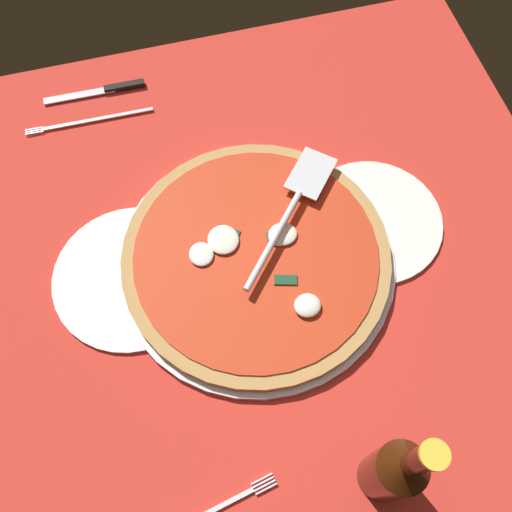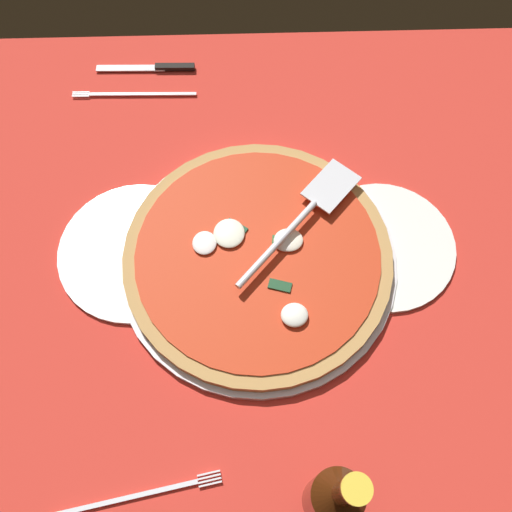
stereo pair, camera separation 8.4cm
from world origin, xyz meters
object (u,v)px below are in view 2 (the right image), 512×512
Objects in this scene: pizza_server at (300,217)px; dinner_plate_right at (382,246)px; dinner_plate_left at (134,251)px; pizza at (256,256)px; place_setting_far at (144,82)px; beer_bottle at (332,498)px.

dinner_plate_right is at bearing -61.43° from pizza_server.
dinner_plate_left is 18.78cm from pizza.
dinner_plate_right is 0.55× the size of pizza.
pizza_server reaches higher than dinner_plate_left.
place_setting_far is (-38.28, 33.95, -0.14)cm from dinner_plate_right.
pizza_server is at bearing 91.31° from beer_bottle.
place_setting_far is 74.99cm from beer_bottle.
beer_bottle reaches higher than dinner_plate_right.
pizza is 1.83× the size of place_setting_far.
dinner_plate_left is 33.81cm from place_setting_far.
beer_bottle is at bearing 112.15° from place_setting_far.
dinner_plate_left is 0.59× the size of pizza.
dinner_plate_right is 13.65cm from pizza_server.
dinner_plate_right is 38.51cm from beer_bottle.
pizza_server is (6.68, 5.01, 2.52)cm from pizza.
place_setting_far is at bearing 117.76° from pizza.
dinner_plate_left is at bearing 173.11° from pizza.
pizza is at bearing 119.03° from place_setting_far.
pizza_server reaches higher than pizza.
pizza_server is at bearing 6.25° from dinner_plate_left.
place_setting_far is (-0.42, 33.81, -0.14)cm from dinner_plate_left.
beer_bottle is at bearing -53.85° from dinner_plate_left.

